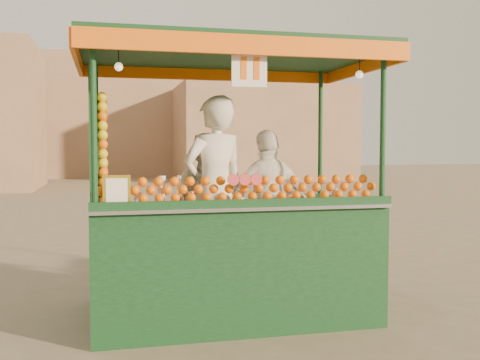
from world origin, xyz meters
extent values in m
plane|color=#6C604D|center=(0.00, 0.00, 0.00)|extent=(90.00, 90.00, 0.00)
cube|color=#9E7C5A|center=(7.00, 24.00, 2.50)|extent=(9.00, 6.00, 5.00)
cube|color=#9E7C5A|center=(-2.00, 30.00, 3.50)|extent=(14.00, 7.00, 7.00)
cube|color=black|center=(-0.03, 0.09, 0.16)|extent=(2.80, 1.72, 0.32)
cylinder|color=black|center=(-1.00, 0.09, 0.19)|extent=(0.39, 0.11, 0.39)
cylinder|color=black|center=(0.94, 0.09, 0.19)|extent=(0.39, 0.11, 0.39)
cube|color=black|center=(-0.03, -0.61, 0.75)|extent=(2.80, 0.32, 0.86)
cube|color=black|center=(-1.27, 0.20, 0.75)|extent=(0.32, 1.40, 0.86)
cube|color=black|center=(1.21, 0.20, 0.75)|extent=(0.32, 1.40, 0.86)
cube|color=#B2B2B7|center=(-0.03, -0.58, 1.20)|extent=(2.80, 0.50, 0.03)
cylinder|color=black|center=(-1.38, -0.72, 1.94)|extent=(0.05, 0.05, 1.51)
cylinder|color=black|center=(1.31, -0.72, 1.94)|extent=(0.05, 0.05, 1.51)
cylinder|color=black|center=(-1.38, 0.90, 1.94)|extent=(0.05, 0.05, 1.51)
cylinder|color=black|center=(1.31, 0.90, 1.94)|extent=(0.05, 0.05, 1.51)
cube|color=black|center=(-0.03, 0.09, 2.73)|extent=(3.01, 1.94, 0.09)
cube|color=orange|center=(-0.03, -0.88, 2.65)|extent=(3.01, 0.04, 0.17)
cube|color=orange|center=(-0.03, 1.06, 2.65)|extent=(3.01, 0.04, 0.17)
cube|color=orange|center=(-1.54, 0.09, 2.65)|extent=(0.04, 1.94, 0.17)
cube|color=orange|center=(1.48, 0.09, 2.65)|extent=(0.04, 1.94, 0.17)
cylinder|color=#D64141|center=(-0.05, -0.72, 1.46)|extent=(0.11, 0.03, 0.11)
cube|color=gold|center=(-1.19, -0.72, 1.37)|extent=(0.24, 0.02, 0.30)
cube|color=white|center=(-0.03, -0.79, 2.45)|extent=(0.32, 0.02, 0.32)
sphere|color=#FFE5B2|center=(-1.16, -0.64, 2.45)|extent=(0.08, 0.08, 0.08)
sphere|color=#FFE5B2|center=(1.10, -0.64, 2.45)|extent=(0.08, 0.08, 0.08)
imported|color=silver|center=(-0.19, 0.04, 1.30)|extent=(0.84, 0.69, 1.96)
imported|color=beige|center=(-0.18, 0.60, 1.12)|extent=(0.95, 0.98, 1.60)
imported|color=white|center=(0.42, 0.11, 1.13)|extent=(1.01, 0.59, 1.62)
camera|label=1|loc=(-1.29, -5.68, 1.76)|focal=42.23mm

